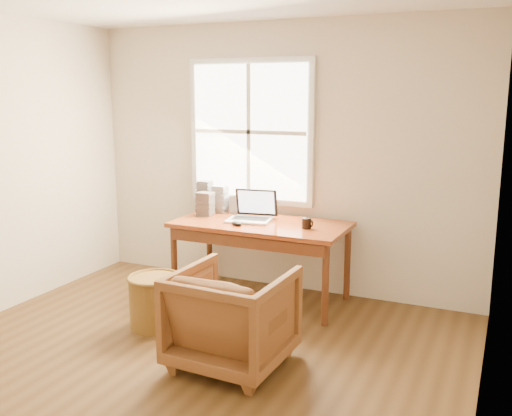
% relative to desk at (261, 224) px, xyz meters
% --- Properties ---
extents(room_shell, '(4.04, 4.54, 2.64)m').
position_rel_desk_xyz_m(room_shell, '(-0.02, -1.64, 0.59)').
color(room_shell, '#54391C').
rests_on(room_shell, ground).
extents(desk, '(1.60, 0.80, 0.04)m').
position_rel_desk_xyz_m(desk, '(0.00, 0.00, 0.00)').
color(desk, brown).
rests_on(desk, room_shell).
extents(armchair, '(0.80, 0.82, 0.72)m').
position_rel_desk_xyz_m(armchair, '(0.35, -1.30, -0.37)').
color(armchair, brown).
rests_on(armchair, room_shell).
extents(wicker_stool, '(0.49, 0.49, 0.43)m').
position_rel_desk_xyz_m(wicker_stool, '(-0.54, -0.95, -0.52)').
color(wicker_stool, brown).
rests_on(wicker_stool, room_shell).
extents(laptop, '(0.41, 0.42, 0.26)m').
position_rel_desk_xyz_m(laptop, '(-0.12, -0.02, 0.15)').
color(laptop, silver).
rests_on(laptop, desk).
extents(mouse, '(0.13, 0.11, 0.04)m').
position_rel_desk_xyz_m(mouse, '(-0.15, -0.21, 0.04)').
color(mouse, black).
rests_on(mouse, desk).
extents(coffee_mug, '(0.10, 0.10, 0.09)m').
position_rel_desk_xyz_m(coffee_mug, '(0.46, -0.05, 0.07)').
color(coffee_mug, black).
rests_on(coffee_mug, desk).
extents(cd_stack_a, '(0.14, 0.12, 0.27)m').
position_rel_desk_xyz_m(cd_stack_a, '(-0.56, 0.25, 0.15)').
color(cd_stack_a, '#B5B8C1').
rests_on(cd_stack_a, desk).
extents(cd_stack_b, '(0.15, 0.14, 0.23)m').
position_rel_desk_xyz_m(cd_stack_b, '(-0.62, 0.05, 0.13)').
color(cd_stack_b, '#27282D').
rests_on(cd_stack_b, desk).
extents(cd_stack_c, '(0.13, 0.12, 0.30)m').
position_rel_desk_xyz_m(cd_stack_c, '(-0.75, 0.29, 0.17)').
color(cd_stack_c, '#92929E').
rests_on(cd_stack_c, desk).
extents(cd_stack_d, '(0.16, 0.14, 0.19)m').
position_rel_desk_xyz_m(cd_stack_d, '(-0.37, 0.29, 0.11)').
color(cd_stack_d, silver).
rests_on(cd_stack_d, desk).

